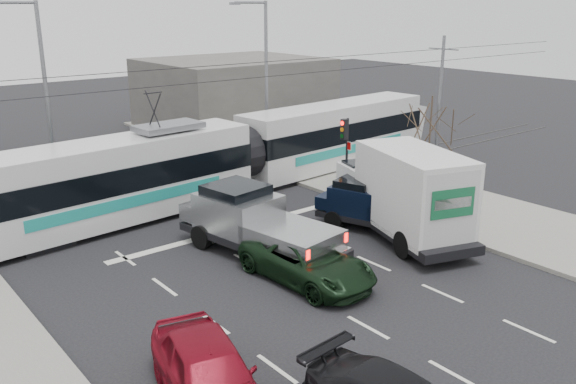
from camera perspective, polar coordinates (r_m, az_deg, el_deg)
ground at (r=20.95m, az=4.78°, el=-7.88°), size 120.00×120.00×0.00m
sidewalk_right at (r=27.50m, az=18.54°, el=-2.34°), size 6.00×60.00×0.15m
rails at (r=28.48m, az=-9.19°, el=-1.10°), size 60.00×1.60×0.03m
building_right at (r=45.73m, az=-5.07°, el=9.19°), size 12.00×10.00×5.00m
bare_tree at (r=26.81m, az=13.18°, el=5.88°), size 2.40×2.40×5.00m
traffic_signal at (r=28.80m, az=5.38°, el=4.89°), size 0.44×0.44×3.60m
street_lamp_near at (r=34.61m, az=-2.29°, el=11.01°), size 2.38×0.25×9.00m
street_lamp_far at (r=31.19m, az=-22.06°, el=9.10°), size 2.38×0.25×9.00m
catenary at (r=27.52m, az=-9.57°, el=6.57°), size 60.00×0.20×7.00m
tram at (r=29.68m, az=-4.43°, el=3.57°), size 26.00×4.70×5.28m
silver_pickup at (r=22.42m, az=-3.32°, el=-2.76°), size 3.31×6.98×2.43m
box_truck at (r=24.16m, az=10.83°, el=-0.13°), size 4.58×7.63×3.61m
navy_pickup at (r=25.02m, az=7.66°, el=-1.25°), size 3.18×5.09×2.02m
green_car at (r=20.31m, az=1.79°, el=-6.50°), size 2.61×5.14×1.39m
red_car at (r=14.57m, az=-7.43°, el=-16.53°), size 3.02×5.08×1.62m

